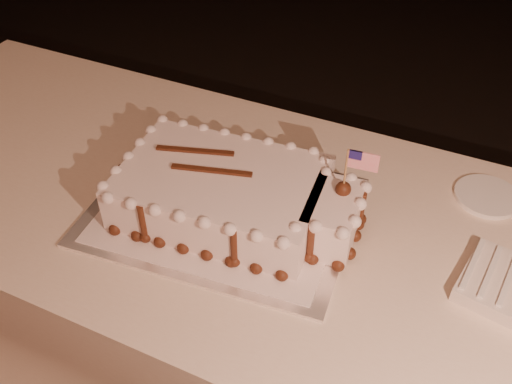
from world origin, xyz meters
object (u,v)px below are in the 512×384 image
at_px(cake_board, 223,211).
at_px(sheet_cake, 235,195).
at_px(banquet_table, 297,333).
at_px(side_plate, 487,196).

relative_size(cake_board, sheet_cake, 1.04).
xyz_separation_m(banquet_table, cake_board, (-0.18, -0.03, 0.38)).
bearing_deg(banquet_table, sheet_cake, -169.19).
distance_m(banquet_table, sheet_cake, 0.46).
relative_size(banquet_table, side_plate, 16.76).
distance_m(cake_board, side_plate, 0.59).
bearing_deg(cake_board, banquet_table, 4.55).
bearing_deg(cake_board, side_plate, 24.23).
bearing_deg(side_plate, banquet_table, -141.89).
bearing_deg(side_plate, cake_board, -150.29).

